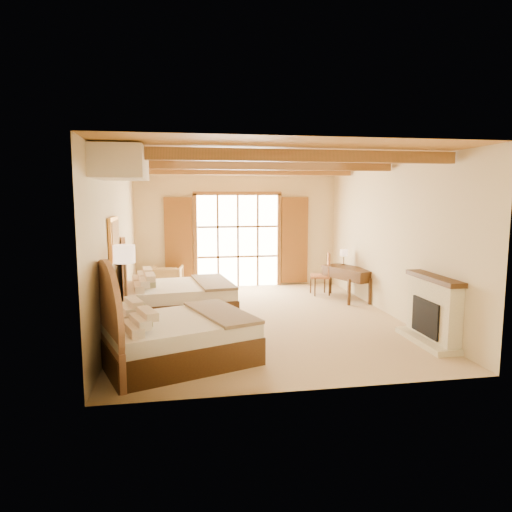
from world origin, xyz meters
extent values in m
plane|color=#CEB189|center=(0.00, 0.00, 0.00)|extent=(7.00, 7.00, 0.00)
plane|color=beige|center=(0.00, 3.50, 1.60)|extent=(5.50, 0.00, 5.50)
plane|color=beige|center=(-2.75, 0.00, 1.60)|extent=(0.00, 7.00, 7.00)
plane|color=beige|center=(2.75, 0.00, 1.60)|extent=(0.00, 7.00, 7.00)
plane|color=#B37831|center=(0.00, 0.00, 3.20)|extent=(7.00, 7.00, 0.00)
cube|color=white|center=(0.00, 3.46, 1.25)|extent=(2.20, 0.02, 2.50)
cube|color=brown|center=(-1.60, 3.43, 1.25)|extent=(0.75, 0.06, 2.40)
cube|color=brown|center=(1.60, 3.43, 1.25)|extent=(0.75, 0.06, 2.40)
cube|color=beige|center=(2.62, -2.00, 0.55)|extent=(0.25, 1.30, 1.10)
cube|color=black|center=(2.55, -2.00, 0.45)|extent=(0.18, 0.80, 0.60)
cube|color=beige|center=(2.53, -2.00, 0.05)|extent=(0.45, 1.40, 0.10)
cube|color=#493213|center=(2.61, -2.00, 1.12)|extent=(0.30, 1.40, 0.08)
cube|color=gold|center=(-2.71, -0.75, 1.75)|extent=(0.05, 0.95, 0.75)
cube|color=gold|center=(-2.68, -0.75, 1.75)|extent=(0.02, 0.82, 0.62)
cube|color=beige|center=(-2.40, -2.00, 2.95)|extent=(0.70, 1.40, 0.45)
cube|color=#493213|center=(-1.65, -2.14, 0.21)|extent=(2.56, 2.24, 0.42)
cube|color=silver|center=(-1.65, -2.14, 0.53)|extent=(2.51, 2.20, 0.23)
cube|color=#7D6853|center=(-0.93, -2.14, 0.66)|extent=(1.16, 1.77, 0.05)
cube|color=gray|center=(-2.15, -2.14, 0.77)|extent=(0.26, 0.46, 0.25)
cube|color=#493213|center=(-1.65, 0.49, 0.22)|extent=(2.41, 1.95, 0.43)
cube|color=silver|center=(-1.65, 0.49, 0.55)|extent=(2.37, 1.91, 0.24)
cube|color=#7D6853|center=(-0.90, 0.49, 0.68)|extent=(0.88, 1.78, 0.05)
cube|color=gray|center=(-2.17, 0.49, 0.80)|extent=(0.19, 0.47, 0.26)
cube|color=#493213|center=(-2.50, -0.62, 0.28)|extent=(0.57, 0.57, 0.56)
cylinder|color=#3B2A1B|center=(-2.50, -1.15, 0.01)|extent=(0.24, 0.24, 0.03)
cylinder|color=#3B2A1B|center=(-2.50, -1.15, 0.74)|extent=(0.04, 0.04, 1.43)
cylinder|color=#FFD7B0|center=(-2.50, -1.15, 1.53)|extent=(0.36, 0.36, 0.30)
imported|color=#AD894F|center=(-1.91, 2.89, 0.35)|extent=(0.84, 0.86, 0.70)
cube|color=tan|center=(-0.75, 2.12, 0.19)|extent=(0.62, 0.62, 0.38)
cube|color=#493213|center=(2.46, 1.45, 0.74)|extent=(1.07, 1.54, 0.05)
cube|color=#493213|center=(2.46, 1.45, 0.61)|extent=(1.03, 1.49, 0.22)
cube|color=#B37345|center=(1.91, 2.01, 0.47)|extent=(0.58, 0.58, 0.06)
cube|color=#B37345|center=(2.11, 2.01, 0.78)|extent=(0.18, 0.47, 0.57)
cylinder|color=#3B2A1B|center=(2.49, 1.92, 0.77)|extent=(0.11, 0.11, 0.02)
cylinder|color=#3B2A1B|center=(2.49, 1.92, 0.91)|extent=(0.02, 0.02, 0.27)
cylinder|color=#FFD7B0|center=(2.49, 1.92, 1.07)|extent=(0.19, 0.19, 0.15)
camera|label=1|loc=(-1.61, -8.90, 2.49)|focal=32.00mm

